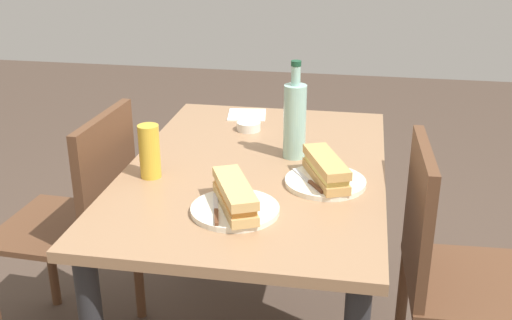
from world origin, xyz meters
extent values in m
cube|color=#997251|center=(0.00, 0.00, 0.72)|extent=(1.17, 0.77, 0.03)
cylinder|color=#262628|center=(0.52, -0.33, 0.35)|extent=(0.06, 0.06, 0.70)
cylinder|color=#262628|center=(0.52, 0.33, 0.35)|extent=(0.06, 0.06, 0.70)
cube|color=brown|center=(0.00, 0.67, 0.46)|extent=(0.42, 0.42, 0.02)
cube|color=brown|center=(-0.01, 0.48, 0.67)|extent=(0.38, 0.05, 0.40)
cylinder|color=brown|center=(0.19, 0.84, 0.22)|extent=(0.04, 0.04, 0.45)
cylinder|color=brown|center=(0.17, 0.48, 0.22)|extent=(0.04, 0.04, 0.45)
cube|color=brown|center=(-0.11, -0.67, 0.46)|extent=(0.42, 0.42, 0.02)
cube|color=brown|center=(-0.12, -0.48, 0.67)|extent=(0.38, 0.05, 0.40)
cylinder|color=brown|center=(0.06, -0.48, 0.22)|extent=(0.04, 0.04, 0.45)
cylinder|color=silver|center=(-0.10, -0.22, 0.74)|extent=(0.23, 0.23, 0.01)
cube|color=tan|center=(-0.10, -0.22, 0.76)|extent=(0.24, 0.15, 0.02)
cube|color=#DBC66B|center=(-0.10, -0.22, 0.78)|extent=(0.22, 0.14, 0.02)
cube|color=tan|center=(-0.10, -0.22, 0.80)|extent=(0.24, 0.15, 0.02)
cube|color=silver|center=(-0.08, -0.15, 0.75)|extent=(0.09, 0.06, 0.00)
cube|color=#59331E|center=(-0.16, -0.20, 0.75)|extent=(0.07, 0.05, 0.01)
cylinder|color=silver|center=(-0.31, 0.00, 0.74)|extent=(0.23, 0.23, 0.01)
cube|color=tan|center=(-0.31, 0.00, 0.76)|extent=(0.25, 0.16, 0.02)
cube|color=#CC8438|center=(-0.31, 0.00, 0.78)|extent=(0.23, 0.15, 0.02)
cube|color=tan|center=(-0.31, 0.00, 0.80)|extent=(0.25, 0.16, 0.02)
cube|color=silver|center=(-0.30, 0.06, 0.75)|extent=(0.10, 0.04, 0.00)
cube|color=#59331E|center=(-0.38, 0.03, 0.75)|extent=(0.08, 0.03, 0.01)
cylinder|color=#99C6B7|center=(0.10, -0.10, 0.85)|extent=(0.07, 0.07, 0.23)
cylinder|color=#99C6B7|center=(0.10, -0.10, 1.00)|extent=(0.03, 0.03, 0.06)
cylinder|color=#19472D|center=(0.10, -0.10, 1.03)|extent=(0.03, 0.03, 0.02)
cylinder|color=gold|center=(-0.13, 0.29, 0.81)|extent=(0.06, 0.06, 0.16)
cylinder|color=silver|center=(0.32, 0.08, 0.75)|extent=(0.08, 0.08, 0.03)
cube|color=white|center=(0.48, 0.12, 0.73)|extent=(0.16, 0.16, 0.00)
camera|label=1|loc=(-1.73, -0.30, 1.47)|focal=43.85mm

